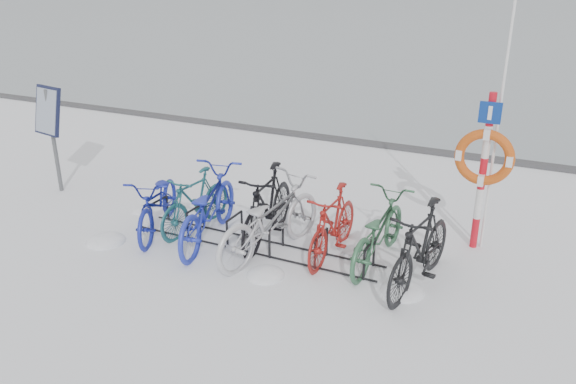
# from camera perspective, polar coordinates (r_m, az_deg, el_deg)

# --- Properties ---
(ground) EXTENTS (900.00, 900.00, 0.00)m
(ground) POSITION_cam_1_polar(r_m,az_deg,el_deg) (8.62, -3.32, -5.58)
(ground) COLOR white
(ground) RESTS_ON ground
(quay_edge) EXTENTS (400.00, 0.25, 0.10)m
(quay_edge) POSITION_cam_1_polar(r_m,az_deg,el_deg) (13.70, 8.74, 4.84)
(quay_edge) COLOR #3F3F42
(quay_edge) RESTS_ON ground
(bike_rack) EXTENTS (4.00, 0.48, 0.46)m
(bike_rack) POSITION_cam_1_polar(r_m,az_deg,el_deg) (8.54, -3.35, -4.50)
(bike_rack) COLOR black
(bike_rack) RESTS_ON ground
(info_board) EXTENTS (0.70, 0.37, 2.00)m
(info_board) POSITION_cam_1_polar(r_m,az_deg,el_deg) (11.20, -23.13, 7.01)
(info_board) COLOR #595B5E
(info_board) RESTS_ON ground
(lifebuoy_station) EXTENTS (0.83, 0.23, 4.31)m
(lifebuoy_station) POSITION_cam_1_polar(r_m,az_deg,el_deg) (8.48, 19.35, 3.32)
(lifebuoy_station) COLOR red
(lifebuoy_station) RESTS_ON ground
(bike_0) EXTENTS (1.35, 2.06, 1.02)m
(bike_0) POSITION_cam_1_polar(r_m,az_deg,el_deg) (9.20, -13.05, -0.83)
(bike_0) COLOR #182397
(bike_0) RESTS_ON ground
(bike_1) EXTENTS (0.62, 1.71, 1.00)m
(bike_1) POSITION_cam_1_polar(r_m,az_deg,el_deg) (9.14, -9.40, -0.76)
(bike_1) COLOR #1B535B
(bike_1) RESTS_ON ground
(bike_2) EXTENTS (1.20, 2.30, 1.15)m
(bike_2) POSITION_cam_1_polar(r_m,az_deg,el_deg) (8.71, -8.22, -1.33)
(bike_2) COLOR #2231B7
(bike_2) RESTS_ON ground
(bike_3) EXTENTS (0.76, 2.03, 1.19)m
(bike_3) POSITION_cam_1_polar(r_m,az_deg,el_deg) (8.62, -2.09, -1.20)
(bike_3) COLOR black
(bike_3) RESTS_ON ground
(bike_4) EXTENTS (1.26, 2.35, 1.17)m
(bike_4) POSITION_cam_1_polar(r_m,az_deg,el_deg) (8.20, -1.86, -2.50)
(bike_4) COLOR #B7B8BF
(bike_4) RESTS_ON ground
(bike_5) EXTENTS (0.51, 1.77, 1.06)m
(bike_5) POSITION_cam_1_polar(r_m,az_deg,el_deg) (8.19, 4.59, -3.02)
(bike_5) COLOR maroon
(bike_5) RESTS_ON ground
(bike_6) EXTENTS (0.78, 1.97, 1.02)m
(bike_6) POSITION_cam_1_polar(r_m,az_deg,el_deg) (8.11, 9.11, -3.67)
(bike_6) COLOR #326242
(bike_6) RESTS_ON ground
(bike_7) EXTENTS (0.85, 2.02, 1.17)m
(bike_7) POSITION_cam_1_polar(r_m,az_deg,el_deg) (7.56, 13.32, -5.28)
(bike_7) COLOR black
(bike_7) RESTS_ON ground
(snow_drifts) EXTENTS (5.29, 2.04, 0.21)m
(snow_drifts) POSITION_cam_1_polar(r_m,az_deg,el_deg) (8.37, -3.57, -6.45)
(snow_drifts) COLOR white
(snow_drifts) RESTS_ON ground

